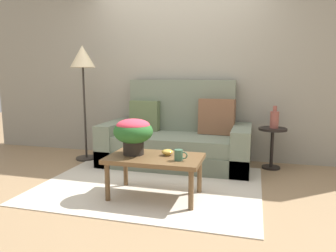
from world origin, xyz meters
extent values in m
plane|color=#997A56|center=(0.00, 0.00, 0.00)|extent=(14.00, 14.00, 0.00)
cube|color=gray|center=(0.00, 1.30, 1.50)|extent=(6.40, 0.12, 2.99)
cube|color=beige|center=(0.00, -0.09, 0.01)|extent=(2.39, 1.89, 0.01)
cube|color=#626B59|center=(0.07, 0.75, 0.12)|extent=(1.98, 0.90, 0.23)
cube|color=slate|center=(0.07, 0.73, 0.33)|extent=(1.52, 0.81, 0.19)
cube|color=slate|center=(0.07, 1.12, 0.68)|extent=(1.52, 0.16, 0.94)
cube|color=slate|center=(-0.81, 0.75, 0.28)|extent=(0.23, 0.90, 0.57)
cube|color=slate|center=(0.94, 0.75, 0.28)|extent=(0.23, 0.90, 0.57)
cube|color=brown|center=(0.60, 0.95, 0.66)|extent=(0.49, 0.23, 0.49)
cube|color=#607047|center=(-0.44, 0.97, 0.64)|extent=(0.43, 0.16, 0.43)
cylinder|color=brown|center=(-0.26, -0.65, 0.19)|extent=(0.05, 0.05, 0.38)
cylinder|color=brown|center=(0.57, -0.65, 0.19)|extent=(0.05, 0.05, 0.38)
cylinder|color=brown|center=(-0.26, -0.20, 0.19)|extent=(0.05, 0.05, 0.38)
cylinder|color=brown|center=(0.57, -0.20, 0.19)|extent=(0.05, 0.05, 0.38)
cube|color=brown|center=(0.15, -0.42, 0.40)|extent=(0.93, 0.56, 0.04)
cylinder|color=black|center=(1.33, 0.94, 0.01)|extent=(0.24, 0.24, 0.03)
cylinder|color=black|center=(1.33, 0.94, 0.27)|extent=(0.04, 0.04, 0.49)
cylinder|color=black|center=(1.33, 0.94, 0.53)|extent=(0.36, 0.36, 0.03)
cylinder|color=#2D2823|center=(-1.26, 0.71, 0.01)|extent=(0.30, 0.30, 0.03)
cylinder|color=#2D2823|center=(-1.26, 0.71, 0.68)|extent=(0.03, 0.03, 1.29)
cone|color=beige|center=(-1.26, 0.71, 1.47)|extent=(0.35, 0.35, 0.30)
cylinder|color=black|center=(-0.08, -0.41, 0.50)|extent=(0.21, 0.21, 0.16)
ellipsoid|color=#286028|center=(-0.08, -0.41, 0.66)|extent=(0.40, 0.40, 0.24)
ellipsoid|color=#DB384C|center=(-0.08, -0.41, 0.72)|extent=(0.34, 0.34, 0.13)
cylinder|color=#3D664C|center=(0.42, -0.51, 0.48)|extent=(0.08, 0.08, 0.10)
torus|color=#3D664C|center=(0.47, -0.51, 0.48)|extent=(0.07, 0.01, 0.07)
cylinder|color=gold|center=(0.26, -0.35, 0.43)|extent=(0.05, 0.05, 0.02)
ellipsoid|color=gold|center=(0.26, -0.35, 0.46)|extent=(0.12, 0.12, 0.05)
cylinder|color=#934C42|center=(1.34, 0.94, 0.65)|extent=(0.11, 0.11, 0.22)
cylinder|color=#934C42|center=(1.34, 0.94, 0.79)|extent=(0.05, 0.05, 0.07)
camera|label=1|loc=(1.09, -3.35, 1.22)|focal=34.09mm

